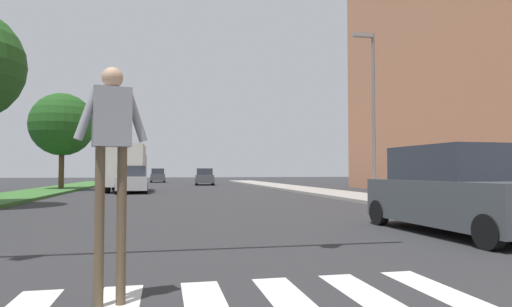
% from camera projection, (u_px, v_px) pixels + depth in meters
% --- Properties ---
extents(ground_plane, '(140.00, 140.00, 0.00)m').
position_uv_depth(ground_plane, '(179.00, 194.00, 25.76)').
color(ground_plane, '#2D2D30').
extents(crosswalk, '(4.95, 2.20, 0.01)m').
position_uv_depth(crosswalk, '(251.00, 307.00, 4.46)').
color(crosswalk, silver).
rests_on(crosswalk, ground_plane).
extents(median_strip, '(3.35, 64.00, 0.15)m').
position_uv_depth(median_strip, '(13.00, 197.00, 22.07)').
color(median_strip, '#386B2D').
rests_on(median_strip, ground_plane).
extents(tree_distant, '(4.44, 4.44, 6.78)m').
position_uv_depth(tree_distant, '(62.00, 125.00, 30.92)').
color(tree_distant, '#4C3823').
rests_on(tree_distant, median_strip).
extents(sidewalk_right, '(3.00, 64.00, 0.15)m').
position_uv_depth(sidewalk_right, '(333.00, 193.00, 25.65)').
color(sidewalk_right, '#9E9991').
rests_on(sidewalk_right, ground_plane).
extents(street_lamp_right, '(1.02, 0.24, 7.50)m').
position_uv_depth(street_lamp_right, '(372.00, 100.00, 19.68)').
color(street_lamp_right, slate).
rests_on(street_lamp_right, sidewalk_right).
extents(pedestrian_performer, '(0.75, 0.32, 2.49)m').
position_uv_depth(pedestrian_performer, '(112.00, 146.00, 4.55)').
color(pedestrian_performer, brown).
rests_on(pedestrian_performer, ground_plane).
extents(suv_crossing, '(2.15, 4.68, 1.97)m').
position_uv_depth(suv_crossing, '(455.00, 192.00, 9.75)').
color(suv_crossing, '#474C51').
rests_on(suv_crossing, ground_plane).
extents(sedan_midblock, '(2.04, 4.15, 1.72)m').
position_uv_depth(sedan_midblock, '(132.00, 180.00, 27.49)').
color(sedan_midblock, '#B7B7BC').
rests_on(sedan_midblock, ground_plane).
extents(sedan_distant, '(2.16, 4.70, 1.64)m').
position_uv_depth(sedan_distant, '(205.00, 177.00, 43.45)').
color(sedan_distant, '#474C51').
rests_on(sedan_distant, ground_plane).
extents(sedan_far_horizon, '(1.82, 4.57, 1.69)m').
position_uv_depth(sedan_far_horizon, '(158.00, 176.00, 53.76)').
color(sedan_far_horizon, '#474C51').
rests_on(sedan_far_horizon, ground_plane).
extents(truck_box_delivery, '(2.40, 6.20, 3.10)m').
position_uv_depth(truck_box_delivery, '(127.00, 167.00, 29.48)').
color(truck_box_delivery, '#B7B7BC').
rests_on(truck_box_delivery, ground_plane).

